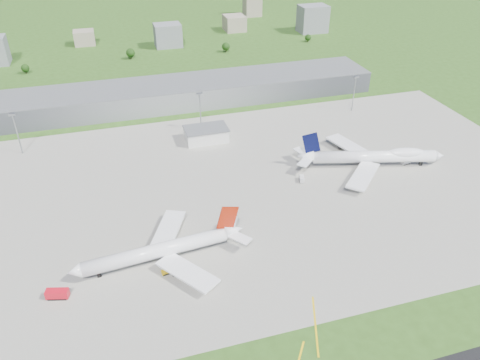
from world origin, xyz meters
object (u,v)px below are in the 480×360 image
object	(u,v)px
tug_yellow	(166,272)
van_white_far	(406,162)
van_white_near	(302,179)
fire_truck	(57,294)
airliner_blue_quad	(374,157)
airliner_red_twin	(163,250)

from	to	relation	value
tug_yellow	van_white_far	distance (m)	155.44
van_white_near	tug_yellow	bearing A→B (deg)	138.72
fire_truck	airliner_blue_quad	bearing A→B (deg)	32.92
airliner_blue_quad	tug_yellow	bearing A→B (deg)	-142.00
airliner_red_twin	van_white_far	world-z (taller)	airliner_red_twin
van_white_far	tug_yellow	bearing A→B (deg)	-167.71
van_white_near	airliner_blue_quad	bearing A→B (deg)	-68.44
airliner_red_twin	airliner_blue_quad	bearing A→B (deg)	-165.79
airliner_red_twin	van_white_near	xyz separation A→B (m)	(81.58, 41.87, -4.15)
airliner_blue_quad	fire_truck	distance (m)	178.77
airliner_blue_quad	van_white_far	size ratio (longest dim) A/B	15.30
airliner_red_twin	fire_truck	xyz separation A→B (m)	(-43.05, -9.98, -3.61)
airliner_blue_quad	airliner_red_twin	bearing A→B (deg)	-145.33
fire_truck	tug_yellow	bearing A→B (deg)	16.53
airliner_red_twin	van_white_near	distance (m)	91.79
airliner_red_twin	airliner_blue_quad	size ratio (longest dim) A/B	0.91
tug_yellow	van_white_near	xyz separation A→B (m)	(82.12, 50.61, 0.42)
van_white_near	van_white_far	bearing A→B (deg)	-72.99
fire_truck	van_white_near	bearing A→B (deg)	37.45
fire_truck	van_white_near	xyz separation A→B (m)	(124.63, 51.85, -0.53)
airliner_blue_quad	van_white_far	distance (m)	20.48
airliner_red_twin	tug_yellow	size ratio (longest dim) A/B	18.88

